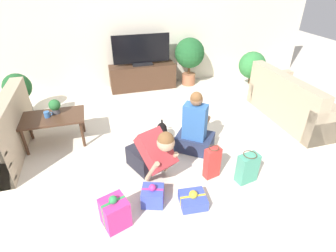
{
  "coord_description": "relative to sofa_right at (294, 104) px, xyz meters",
  "views": [
    {
      "loc": [
        -0.87,
        -3.15,
        2.34
      ],
      "look_at": [
        -0.01,
        -0.13,
        0.45
      ],
      "focal_mm": 28.0,
      "sensor_mm": 36.0,
      "label": 1
    }
  ],
  "objects": [
    {
      "name": "ground_plane",
      "position": [
        -2.41,
        -0.26,
        -0.29
      ],
      "size": [
        16.0,
        16.0,
        0.0
      ],
      "primitive_type": "plane",
      "color": "beige"
    },
    {
      "name": "potted_plant_corner_right",
      "position": [
        -0.15,
        1.23,
        0.27
      ],
      "size": [
        0.55,
        0.55,
        0.89
      ],
      "color": "beige",
      "rests_on": "ground_plane"
    },
    {
      "name": "person_kneeling",
      "position": [
        -2.76,
        -0.81,
        0.06
      ],
      "size": [
        0.59,
        0.82,
        0.79
      ],
      "rotation": [
        0.0,
        0.0,
        0.42
      ],
      "color": "#23232D",
      "rests_on": "ground_plane"
    },
    {
      "name": "dog",
      "position": [
        -2.46,
        -0.14,
        -0.08
      ],
      "size": [
        0.26,
        0.53,
        0.33
      ],
      "rotation": [
        0.0,
        0.0,
        6.01
      ],
      "color": "black",
      "rests_on": "ground_plane"
    },
    {
      "name": "coffee_table",
      "position": [
        -4.02,
        0.33,
        0.11
      ],
      "size": [
        0.92,
        0.56,
        0.46
      ],
      "color": "#472D1E",
      "rests_on": "ground_plane"
    },
    {
      "name": "potted_plant_corner_left",
      "position": [
        -4.68,
        1.51,
        0.19
      ],
      "size": [
        0.48,
        0.48,
        0.77
      ],
      "color": "#4C4C51",
      "rests_on": "ground_plane"
    },
    {
      "name": "tv_console",
      "position": [
        -2.31,
        2.1,
        -0.02
      ],
      "size": [
        1.44,
        0.4,
        0.54
      ],
      "color": "#472D1E",
      "rests_on": "ground_plane"
    },
    {
      "name": "tabletop_plant",
      "position": [
        -3.96,
        0.43,
        0.29
      ],
      "size": [
        0.17,
        0.17,
        0.22
      ],
      "color": "#4C4C51",
      "rests_on": "coffee_table"
    },
    {
      "name": "person_sitting",
      "position": [
        -2.03,
        -0.43,
        0.04
      ],
      "size": [
        0.66,
        0.63,
        0.95
      ],
      "rotation": [
        0.0,
        0.0,
        2.5
      ],
      "color": "#283351",
      "rests_on": "ground_plane"
    },
    {
      "name": "gift_box_c",
      "position": [
        -2.86,
        -1.28,
        -0.18
      ],
      "size": [
        0.31,
        0.3,
        0.27
      ],
      "rotation": [
        0.0,
        0.0,
        -0.33
      ],
      "color": "#3D51BC",
      "rests_on": "ground_plane"
    },
    {
      "name": "gift_bag_b",
      "position": [
        -2.03,
        -1.04,
        -0.07
      ],
      "size": [
        0.22,
        0.16,
        0.45
      ],
      "rotation": [
        0.0,
        0.0,
        0.23
      ],
      "color": "red",
      "rests_on": "ground_plane"
    },
    {
      "name": "wall_back",
      "position": [
        -2.41,
        2.37,
        1.01
      ],
      "size": [
        8.4,
        0.06,
        2.6
      ],
      "color": "beige",
      "rests_on": "ground_plane"
    },
    {
      "name": "potted_plant_back_right",
      "position": [
        -1.24,
        2.05,
        0.4
      ],
      "size": [
        0.66,
        0.66,
        1.06
      ],
      "color": "#A36042",
      "rests_on": "ground_plane"
    },
    {
      "name": "mug",
      "position": [
        -4.07,
        0.33,
        0.22
      ],
      "size": [
        0.12,
        0.08,
        0.09
      ],
      "color": "#386BAD",
      "rests_on": "coffee_table"
    },
    {
      "name": "gift_box_a",
      "position": [
        -2.43,
        -1.43,
        -0.22
      ],
      "size": [
        0.32,
        0.3,
        0.2
      ],
      "rotation": [
        0.0,
        0.0,
        -0.09
      ],
      "color": "#3D51BC",
      "rests_on": "ground_plane"
    },
    {
      "name": "gift_bag_a",
      "position": [
        -1.63,
        -1.24,
        -0.09
      ],
      "size": [
        0.28,
        0.19,
        0.42
      ],
      "rotation": [
        0.0,
        0.0,
        0.18
      ],
      "color": "#4CA384",
      "rests_on": "ground_plane"
    },
    {
      "name": "tv",
      "position": [
        -2.31,
        2.1,
        0.54
      ],
      "size": [
        1.22,
        0.2,
        0.65
      ],
      "color": "black",
      "rests_on": "tv_console"
    },
    {
      "name": "gift_box_b",
      "position": [
        -3.31,
        -1.46,
        -0.12
      ],
      "size": [
        0.33,
        0.32,
        0.4
      ],
      "rotation": [
        0.0,
        0.0,
        0.33
      ],
      "color": "#CC3389",
      "rests_on": "ground_plane"
    },
    {
      "name": "sofa_right",
      "position": [
        0.0,
        0.0,
        0.0
      ],
      "size": [
        0.86,
        1.77,
        0.83
      ],
      "rotation": [
        0.0,
        0.0,
        1.57
      ],
      "color": "tan",
      "rests_on": "ground_plane"
    }
  ]
}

